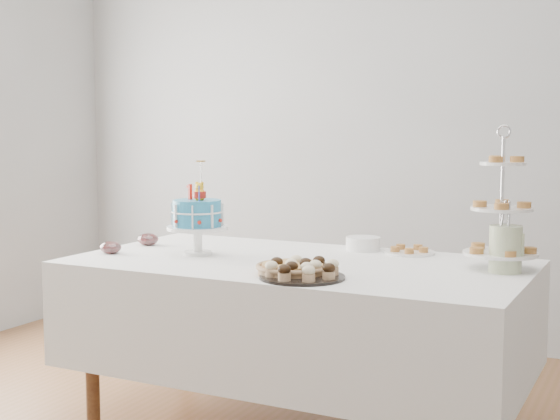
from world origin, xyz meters
The scene contains 11 objects.
walls centered at (0.00, 0.00, 1.35)m, with size 5.04×4.04×2.70m.
table centered at (0.00, 0.30, 0.54)m, with size 1.92×1.02×0.77m.
birthday_cake centered at (-0.47, 0.25, 0.88)m, with size 0.27×0.27×0.42m.
cupcake_tray centered at (0.18, -0.05, 0.81)m, with size 0.33×0.33×0.07m.
pie centered at (0.12, 0.00, 0.80)m, with size 0.29×0.29×0.05m.
tiered_stand centered at (0.81, 0.49, 1.01)m, with size 0.30×0.30×0.58m.
plate_stack centered at (0.15, 0.70, 0.80)m, with size 0.16×0.16×0.06m.
pastry_plate centered at (0.37, 0.70, 0.78)m, with size 0.23×0.23×0.03m.
jam_bowl_a centered at (-0.84, 0.10, 0.80)m, with size 0.10×0.10×0.06m.
jam_bowl_b centered at (-0.84, 0.38, 0.80)m, with size 0.10×0.10×0.06m.
utensil_pitcher centered at (0.84, 0.43, 0.87)m, with size 0.13×0.13×0.28m.
Camera 1 is at (1.41, -2.66, 1.33)m, focal length 50.00 mm.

